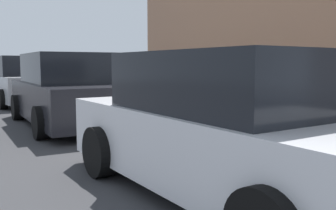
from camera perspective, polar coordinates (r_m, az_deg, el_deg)
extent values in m
plane|color=#333335|center=(9.15, -2.37, -2.81)|extent=(40.00, 40.00, 0.00)
cube|color=#ADA89E|center=(10.58, 9.51, -1.30)|extent=(18.00, 5.00, 0.14)
cube|color=#0F606B|center=(6.19, 20.72, -3.23)|extent=(0.40, 0.24, 0.63)
cube|color=black|center=(6.19, 20.72, -3.23)|extent=(0.41, 0.04, 0.65)
cylinder|color=gray|center=(6.04, 22.17, 0.82)|extent=(0.02, 0.02, 0.27)
cylinder|color=gray|center=(6.24, 19.63, 1.08)|extent=(0.02, 0.02, 0.27)
cylinder|color=black|center=(6.13, 20.93, 2.23)|extent=(0.34, 0.02, 0.02)
cylinder|color=black|center=(6.14, 21.93, -6.15)|extent=(0.04, 0.02, 0.04)
cylinder|color=black|center=(6.35, 19.35, -5.66)|extent=(0.04, 0.02, 0.04)
cube|color=red|center=(6.54, 17.90, -2.12)|extent=(0.40, 0.25, 0.75)
cube|color=black|center=(6.54, 17.90, -2.12)|extent=(0.40, 0.06, 0.77)
cylinder|color=gray|center=(6.38, 19.13, 1.88)|extent=(0.02, 0.02, 0.19)
cylinder|color=gray|center=(6.61, 16.98, 2.08)|extent=(0.02, 0.02, 0.19)
cylinder|color=black|center=(6.49, 18.06, 2.81)|extent=(0.33, 0.04, 0.02)
cylinder|color=black|center=(6.49, 18.90, -5.39)|extent=(0.04, 0.02, 0.04)
cylinder|color=black|center=(6.72, 16.73, -4.93)|extent=(0.04, 0.02, 0.04)
cube|color=black|center=(6.83, 14.15, -1.96)|extent=(0.49, 0.23, 0.68)
cube|color=black|center=(6.83, 14.15, -1.96)|extent=(0.50, 0.06, 0.70)
cylinder|color=gray|center=(6.64, 15.49, 0.91)|extent=(0.02, 0.02, 0.04)
cylinder|color=gray|center=(6.95, 13.01, 1.19)|extent=(0.02, 0.02, 0.04)
cylinder|color=black|center=(6.79, 14.23, 1.22)|extent=(0.43, 0.04, 0.02)
cylinder|color=black|center=(6.73, 15.36, -4.87)|extent=(0.04, 0.02, 0.04)
cylinder|color=black|center=(7.04, 12.85, -4.33)|extent=(0.04, 0.02, 0.04)
cube|color=#59601E|center=(7.23, 11.24, -1.19)|extent=(0.46, 0.25, 0.75)
cube|color=black|center=(7.23, 11.24, -1.19)|extent=(0.46, 0.07, 0.76)
cylinder|color=gray|center=(7.07, 12.45, 1.83)|extent=(0.02, 0.02, 0.04)
cylinder|color=gray|center=(7.33, 10.21, 2.03)|extent=(0.02, 0.02, 0.04)
cylinder|color=black|center=(7.19, 11.31, 2.09)|extent=(0.39, 0.05, 0.02)
cylinder|color=black|center=(7.16, 12.34, -4.15)|extent=(0.05, 0.02, 0.04)
cylinder|color=black|center=(7.42, 10.07, -3.74)|extent=(0.05, 0.02, 0.04)
cube|color=maroon|center=(7.59, 8.22, -1.33)|extent=(0.45, 0.22, 0.61)
cube|color=black|center=(7.59, 8.22, -1.33)|extent=(0.45, 0.06, 0.62)
cylinder|color=gray|center=(7.41, 9.26, 1.60)|extent=(0.02, 0.02, 0.20)
cylinder|color=gray|center=(7.69, 7.31, 1.80)|extent=(0.02, 0.02, 0.20)
cylinder|color=black|center=(7.54, 8.28, 2.44)|extent=(0.38, 0.04, 0.02)
cylinder|color=black|center=(7.49, 9.20, -3.63)|extent=(0.04, 0.02, 0.04)
cylinder|color=black|center=(7.77, 7.21, -3.24)|extent=(0.04, 0.02, 0.04)
cube|color=navy|center=(7.95, 6.08, -0.57)|extent=(0.36, 0.23, 0.72)
cube|color=black|center=(7.95, 6.08, -0.57)|extent=(0.35, 0.06, 0.73)
cylinder|color=gray|center=(7.79, 6.70, 2.84)|extent=(0.02, 0.02, 0.24)
cylinder|color=gray|center=(8.03, 5.55, 2.94)|extent=(0.02, 0.02, 0.24)
cylinder|color=black|center=(7.90, 6.13, 3.77)|extent=(0.29, 0.04, 0.02)
cylinder|color=black|center=(7.87, 6.65, -3.11)|extent=(0.05, 0.02, 0.04)
cylinder|color=black|center=(8.12, 5.48, -2.82)|extent=(0.05, 0.02, 0.04)
cube|color=#9EA0A8|center=(8.37, 4.92, -0.89)|extent=(0.37, 0.26, 0.52)
cube|color=black|center=(8.37, 4.92, -0.89)|extent=(0.36, 0.07, 0.53)
cylinder|color=gray|center=(8.20, 5.48, 1.87)|extent=(0.02, 0.02, 0.30)
cylinder|color=gray|center=(8.45, 4.44, 2.00)|extent=(0.02, 0.02, 0.30)
cylinder|color=black|center=(8.32, 4.96, 2.97)|extent=(0.29, 0.05, 0.02)
cylinder|color=black|center=(8.27, 5.45, -2.65)|extent=(0.05, 0.02, 0.04)
cylinder|color=black|center=(8.53, 4.38, -2.38)|extent=(0.05, 0.02, 0.04)
cube|color=#0F606B|center=(8.67, 2.44, -0.21)|extent=(0.44, 0.23, 0.65)
cube|color=black|center=(8.67, 2.44, -0.21)|extent=(0.43, 0.06, 0.66)
cylinder|color=gray|center=(8.49, 3.20, 2.00)|extent=(0.02, 0.02, 0.04)
cylinder|color=gray|center=(8.78, 1.72, 2.15)|extent=(0.02, 0.02, 0.04)
cylinder|color=black|center=(8.63, 2.45, 2.21)|extent=(0.36, 0.05, 0.02)
cylinder|color=black|center=(8.56, 3.19, -2.34)|extent=(0.05, 0.02, 0.04)
cylinder|color=black|center=(8.85, 1.69, -2.05)|extent=(0.05, 0.02, 0.04)
cube|color=red|center=(9.11, 0.61, 0.38)|extent=(0.50, 0.22, 0.74)
cube|color=black|center=(9.11, 0.61, 0.38)|extent=(0.50, 0.06, 0.75)
cylinder|color=gray|center=(8.91, 1.42, 2.76)|extent=(0.02, 0.02, 0.04)
cylinder|color=gray|center=(9.26, -0.17, 2.89)|extent=(0.02, 0.02, 0.04)
cylinder|color=black|center=(9.08, 0.61, 2.95)|extent=(0.43, 0.05, 0.02)
cylinder|color=black|center=(8.98, 1.43, -1.94)|extent=(0.05, 0.02, 0.04)
cylinder|color=black|center=(9.33, -0.19, -1.63)|extent=(0.05, 0.02, 0.04)
cube|color=black|center=(9.55, -1.17, 0.68)|extent=(0.43, 0.27, 0.75)
cube|color=black|center=(9.55, -1.17, 0.68)|extent=(0.42, 0.08, 0.76)
cylinder|color=gray|center=(9.38, -0.55, 3.65)|extent=(0.02, 0.02, 0.26)
cylinder|color=gray|center=(9.66, -1.78, 3.72)|extent=(0.02, 0.02, 0.26)
cylinder|color=black|center=(9.51, -1.17, 4.47)|extent=(0.35, 0.05, 0.02)
cylinder|color=black|center=(9.45, -0.52, -1.53)|extent=(0.05, 0.02, 0.04)
cylinder|color=black|center=(9.74, -1.78, -1.31)|extent=(0.05, 0.02, 0.04)
cube|color=#59601E|center=(9.99, -2.21, 0.80)|extent=(0.38, 0.23, 0.71)
cube|color=black|center=(9.99, -2.21, 0.80)|extent=(0.38, 0.05, 0.72)
cylinder|color=gray|center=(9.83, -1.76, 3.39)|extent=(0.02, 0.02, 0.21)
cylinder|color=gray|center=(10.09, -2.68, 3.46)|extent=(0.02, 0.02, 0.21)
cylinder|color=black|center=(9.96, -2.23, 4.02)|extent=(0.31, 0.03, 0.02)
cylinder|color=black|center=(9.89, -1.73, -1.19)|extent=(0.04, 0.02, 0.04)
cylinder|color=black|center=(10.17, -2.67, -1.00)|extent=(0.04, 0.02, 0.04)
cube|color=maroon|center=(10.39, -3.43, 0.59)|extent=(0.37, 0.21, 0.56)
cube|color=black|center=(10.39, -3.43, 0.59)|extent=(0.38, 0.04, 0.57)
cylinder|color=gray|center=(10.23, -3.02, 2.66)|extent=(0.02, 0.02, 0.21)
cylinder|color=gray|center=(10.49, -3.86, 2.75)|extent=(0.02, 0.02, 0.21)
cylinder|color=black|center=(10.35, -3.45, 3.29)|extent=(0.31, 0.03, 0.02)
cylinder|color=black|center=(10.28, -2.99, -0.92)|extent=(0.04, 0.02, 0.04)
cylinder|color=black|center=(10.55, -3.85, -0.74)|extent=(0.04, 0.02, 0.04)
cylinder|color=#D89E0C|center=(10.97, -5.07, 1.14)|extent=(0.20, 0.20, 0.66)
sphere|color=#D89E0C|center=(10.95, -5.09, 3.13)|extent=(0.21, 0.21, 0.21)
cylinder|color=#D89E0C|center=(11.10, -5.42, 1.37)|extent=(0.09, 0.10, 0.09)
cylinder|color=#D89E0C|center=(10.84, -4.72, 1.26)|extent=(0.09, 0.10, 0.09)
cylinder|color=#333338|center=(11.44, -7.10, 1.59)|extent=(0.14, 0.14, 0.77)
cube|color=silver|center=(4.21, 9.17, -5.84)|extent=(4.53, 1.92, 0.75)
cube|color=black|center=(4.12, 9.34, 3.54)|extent=(2.37, 1.73, 0.62)
cylinder|color=black|center=(4.93, -10.18, -6.86)|extent=(0.64, 0.23, 0.64)
cylinder|color=black|center=(5.88, 6.74, -4.71)|extent=(0.64, 0.23, 0.64)
cube|color=black|center=(9.20, -14.52, 0.71)|extent=(4.79, 2.05, 0.82)
cube|color=black|center=(9.16, -14.65, 5.34)|extent=(2.52, 1.81, 0.67)
cylinder|color=black|center=(10.47, -21.55, -0.34)|extent=(0.65, 0.25, 0.64)
cylinder|color=black|center=(10.88, -11.69, 0.19)|extent=(0.65, 0.25, 0.64)
cylinder|color=black|center=(7.60, -18.48, -2.52)|extent=(0.65, 0.25, 0.64)
cylinder|color=black|center=(8.16, -5.40, -1.65)|extent=(0.65, 0.25, 0.64)
cube|color=#B2B5BA|center=(14.53, -21.01, 2.45)|extent=(4.31, 1.94, 0.83)
cube|color=black|center=(14.51, -21.13, 5.43)|extent=(2.27, 1.71, 0.68)
cylinder|color=black|center=(16.04, -19.00, 1.85)|extent=(0.65, 0.25, 0.64)
cylinder|color=black|center=(13.09, -23.38, 0.80)|extent=(0.65, 0.25, 0.64)
cylinder|color=black|center=(13.54, -16.03, 1.22)|extent=(0.65, 0.25, 0.64)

